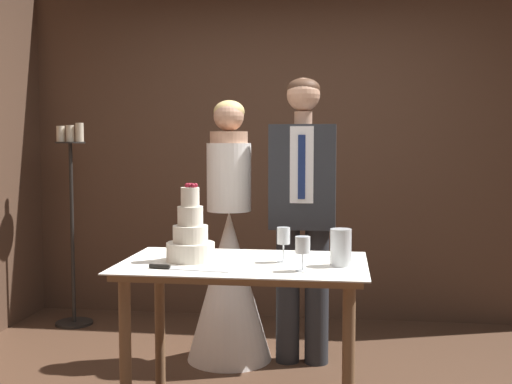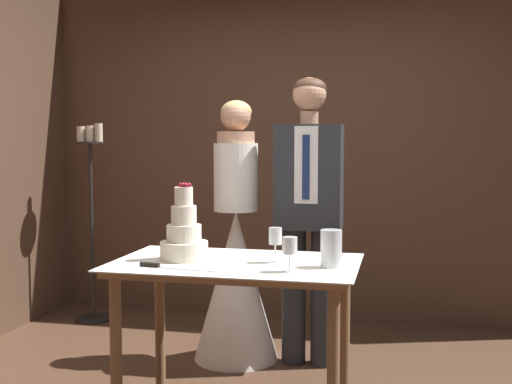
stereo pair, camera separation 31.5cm
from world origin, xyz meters
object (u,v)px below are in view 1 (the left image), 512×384
at_px(cake_table, 244,284).
at_px(wine_glass_middle, 284,237).
at_px(bride, 229,266).
at_px(candle_stand, 72,223).
at_px(wine_glass_near, 303,247).
at_px(hurricane_candle, 341,248).
at_px(cake_knife, 173,268).
at_px(tiered_cake, 190,237).
at_px(groom, 303,205).

bearing_deg(cake_table, wine_glass_middle, 8.06).
xyz_separation_m(bride, candle_stand, (-1.32, 0.61, 0.18)).
height_order(wine_glass_near, bride, bride).
bearing_deg(wine_glass_near, hurricane_candle, 40.86).
distance_m(wine_glass_near, wine_glass_middle, 0.24).
xyz_separation_m(cake_table, cake_knife, (-0.30, -0.23, 0.12)).
xyz_separation_m(tiered_cake, cake_knife, (-0.03, -0.23, -0.11)).
height_order(groom, candle_stand, groom).
bearing_deg(hurricane_candle, bride, 127.08).
relative_size(cake_table, bride, 0.73).
bearing_deg(wine_glass_middle, groom, 87.39).
distance_m(wine_glass_near, bride, 1.25).
relative_size(wine_glass_near, candle_stand, 0.10).
bearing_deg(tiered_cake, wine_glass_middle, 3.71).
height_order(tiered_cake, cake_knife, tiered_cake).
bearing_deg(cake_knife, groom, 71.68).
relative_size(wine_glass_middle, candle_stand, 0.11).
relative_size(bride, groom, 0.93).
xyz_separation_m(wine_glass_middle, groom, (0.04, 0.87, 0.07)).
distance_m(tiered_cake, groom, 1.03).
height_order(hurricane_candle, candle_stand, candle_stand).
relative_size(bride, candle_stand, 1.08).
relative_size(hurricane_candle, groom, 0.10).
relative_size(tiered_cake, wine_glass_near, 2.42).
distance_m(wine_glass_middle, bride, 1.02).
height_order(hurricane_candle, bride, bride).
distance_m(wine_glass_near, hurricane_candle, 0.23).
xyz_separation_m(bride, groom, (0.47, -0.00, 0.40)).
bearing_deg(candle_stand, groom, -18.99).
xyz_separation_m(wine_glass_middle, candle_stand, (-1.74, 1.48, -0.15)).
bearing_deg(wine_glass_near, candle_stand, 137.50).
distance_m(hurricane_candle, groom, 0.97).
xyz_separation_m(tiered_cake, candle_stand, (-1.28, 1.51, -0.14)).
xyz_separation_m(cake_knife, wine_glass_near, (0.60, 0.04, 0.10)).
bearing_deg(wine_glass_near, wine_glass_middle, 116.85).
distance_m(cake_table, candle_stand, 2.17).
bearing_deg(groom, hurricane_candle, -75.61).
height_order(cake_table, candle_stand, candle_stand).
xyz_separation_m(wine_glass_near, groom, (-0.07, 1.08, 0.08)).
relative_size(tiered_cake, cake_knife, 1.00).
height_order(cake_knife, groom, groom).
bearing_deg(candle_stand, cake_table, -44.28).
distance_m(tiered_cake, hurricane_candle, 0.74).
distance_m(wine_glass_middle, hurricane_candle, 0.29).
distance_m(bride, candle_stand, 1.46).
height_order(cake_knife, hurricane_candle, hurricane_candle).
xyz_separation_m(cake_table, wine_glass_middle, (0.19, 0.03, 0.24)).
distance_m(cake_table, wine_glass_middle, 0.31).
distance_m(tiered_cake, bride, 0.96).
relative_size(cake_table, wine_glass_middle, 6.99).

